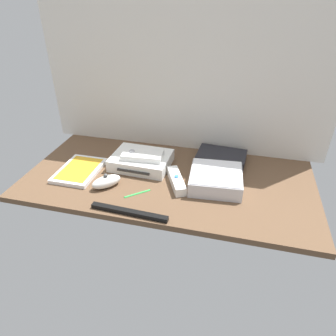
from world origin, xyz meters
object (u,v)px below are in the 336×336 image
Objects in this scene: game_console at (141,160)px; network_router at (221,157)px; remote_nunchuk at (106,182)px; remote_wand at (176,181)px; game_case at (80,170)px; remote_classic_pad at (143,155)px; sensor_bar at (129,212)px; stylus_pen at (137,193)px; mini_computer at (216,179)px.

network_router is (28.51, 10.62, -0.50)cm from game_console.
network_router is at bearing 80.66° from remote_nunchuk.
remote_wand is 23.41cm from remote_nunchuk.
remote_nunchuk reaches higher than network_router.
game_case is 1.27× the size of remote_classic_pad.
game_console is 30.43cm from network_router.
network_router is 23.57cm from remote_wand.
remote_classic_pad is 26.82cm from sensor_bar.
sensor_bar is at bearing -84.76° from stylus_pen.
remote_nunchuk reaches higher than sensor_bar.
stylus_pen is (-23.94, -11.03, -2.29)cm from mini_computer.
sensor_bar is at bearing -85.31° from remote_classic_pad.
network_router and remote_wand have the same top height.
game_console is 2.40× the size of stylus_pen.
network_router is at bearing 22.89° from game_case.
game_console reaches higher than stylus_pen.
sensor_bar is (-10.15, -18.51, -0.81)cm from remote_wand.
mini_computer reaches higher than game_case.
game_case is (-48.47, -3.45, -1.88)cm from mini_computer.
sensor_bar reaches higher than stylus_pen.
game_case is 14.68cm from remote_nunchuk.
network_router is (0.29, 16.94, -0.94)cm from mini_computer.
network_router is at bearing 61.25° from sensor_bar.
stylus_pen is at bearing -16.98° from game_case.
remote_wand is 1.00× the size of remote_classic_pad.
remote_wand is 13.95cm from stylus_pen.
remote_classic_pad is (-27.11, 4.96, 2.77)cm from mini_computer.
remote_classic_pad reaches higher than mini_computer.
game_console is at bearing 125.30° from remote_classic_pad.
remote_wand is 21.12cm from sensor_bar.
remote_nunchuk is (-22.33, -6.99, 0.53)cm from remote_wand.
game_case is 52.85cm from network_router.
stylus_pen is (-0.93, 10.10, -0.35)cm from sensor_bar.
mini_computer is at bearing 24.73° from stylus_pen.
remote_nunchuk is at bearing -123.28° from remote_classic_pad.
stylus_pen is (-24.23, -27.97, -1.35)cm from network_router.
network_router is at bearing 22.64° from game_console.
mini_computer is at bearing -86.69° from network_router.
game_case is (-20.24, -9.76, -1.44)cm from game_console.
mini_computer is at bearing -13.48° from remote_wand.
network_router is 44.32cm from remote_nunchuk.
remote_wand is at bearing 1.53° from game_case.
mini_computer is at bearing 4.26° from game_case.
game_console is at bearing 103.48° from sensor_bar.
game_console is 28.93cm from mini_computer.
game_case is at bearing 147.94° from sensor_bar.
mini_computer is 27.70cm from remote_classic_pad.
game_console is at bearing 103.88° from stylus_pen.
sensor_bar is at bearing -117.19° from network_router.
remote_wand reaches higher than game_case.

